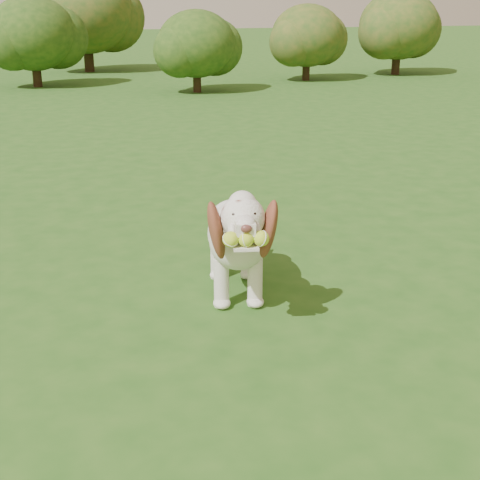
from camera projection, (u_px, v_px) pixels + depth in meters
name	position (u px, v px, depth m)	size (l,w,h in m)	color
ground	(244.00, 259.00, 4.09)	(80.00, 80.00, 0.00)	#234F16
dog	(237.00, 233.00, 3.45)	(0.51, 1.04, 0.68)	silver
shrub_i	(86.00, 12.00, 15.07)	(2.14, 2.14, 2.22)	#382314
shrub_d	(307.00, 36.00, 13.46)	(1.45, 1.45, 1.50)	#382314
shrub_b	(33.00, 34.00, 12.34)	(1.59, 1.59, 1.65)	#382314
shrub_f	(399.00, 25.00, 14.54)	(1.72, 1.72, 1.78)	#382314
shrub_c	(196.00, 44.00, 11.61)	(1.36, 1.36, 1.41)	#382314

